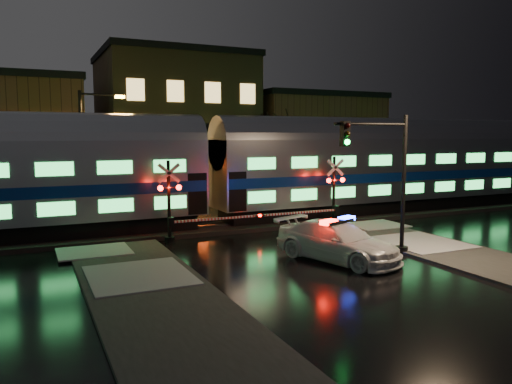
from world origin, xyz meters
TOP-DOWN VIEW (x-y plane):
  - ground at (0.00, 0.00)m, footprint 120.00×120.00m
  - ballast at (0.00, 5.00)m, footprint 90.00×4.20m
  - sidewalk_left at (-6.50, -6.00)m, footprint 4.00×20.00m
  - sidewalk_right at (6.50, -6.00)m, footprint 4.00×20.00m
  - building_mid at (2.00, 22.50)m, footprint 12.00×11.00m
  - building_right at (15.00, 22.00)m, footprint 12.00×10.00m
  - train at (-1.07, 5.00)m, footprint 51.00×3.12m
  - police_car at (1.37, -3.79)m, footprint 3.90×5.89m
  - crossing_signal_right at (4.93, 2.30)m, footprint 5.54×0.65m
  - crossing_signal_left at (-3.58, 2.30)m, footprint 5.54×0.64m
  - traffic_light at (3.70, -3.93)m, footprint 3.84×0.70m
  - streetlight at (-6.83, 9.00)m, footprint 2.52×0.26m

SIDE VIEW (x-z plane):
  - ground at x=0.00m, z-range 0.00..0.00m
  - sidewalk_left at x=-6.50m, z-range 0.00..0.12m
  - sidewalk_right at x=6.50m, z-range 0.00..0.12m
  - ballast at x=0.00m, z-range 0.00..0.24m
  - police_car at x=1.37m, z-range -0.08..1.68m
  - crossing_signal_left at x=-3.58m, z-range -0.34..3.58m
  - crossing_signal_right at x=4.93m, z-range -0.34..3.58m
  - traffic_light at x=3.70m, z-range 0.19..6.12m
  - train at x=-1.07m, z-range 0.42..6.35m
  - building_right at x=15.00m, z-range 0.00..8.50m
  - streetlight at x=-6.83m, z-range 0.58..8.12m
  - building_mid at x=2.00m, z-range 0.00..11.50m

